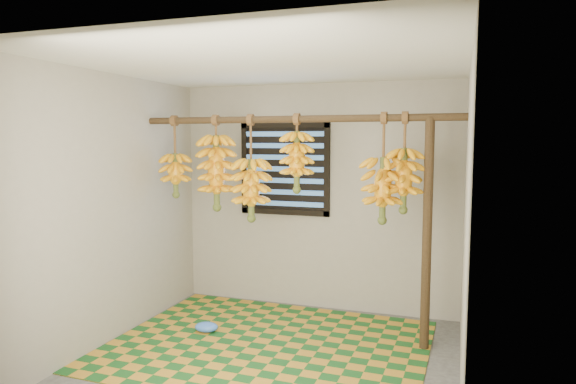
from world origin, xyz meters
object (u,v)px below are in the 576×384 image
at_px(banana_bunch_a, 176,175).
at_px(woven_mat, 268,345).
at_px(plastic_bag, 206,327).
at_px(banana_bunch_b, 217,172).
at_px(support_post, 427,236).
at_px(banana_bunch_e, 383,190).
at_px(banana_bunch_c, 251,190).
at_px(banana_bunch_f, 404,180).
at_px(banana_bunch_d, 297,162).

bearing_deg(banana_bunch_a, woven_mat, -18.36).
xyz_separation_m(plastic_bag, banana_bunch_b, (-0.01, 0.27, 1.44)).
relative_size(support_post, banana_bunch_e, 2.09).
height_order(support_post, banana_bunch_c, banana_bunch_c).
distance_m(banana_bunch_b, banana_bunch_f, 1.77).
distance_m(support_post, banana_bunch_d, 1.32).
bearing_deg(plastic_bag, banana_bunch_d, 18.60).
bearing_deg(woven_mat, support_post, 15.67).
xyz_separation_m(plastic_bag, banana_bunch_a, (-0.46, 0.27, 1.41)).
relative_size(support_post, plastic_bag, 8.92).
distance_m(support_post, banana_bunch_c, 1.65).
bearing_deg(woven_mat, banana_bunch_f, 18.37).
height_order(woven_mat, banana_bunch_d, banana_bunch_d).
xyz_separation_m(banana_bunch_b, banana_bunch_e, (1.60, 0.00, -0.12)).
bearing_deg(banana_bunch_b, banana_bunch_c, 0.00).
distance_m(woven_mat, banana_bunch_b, 1.68).
bearing_deg(banana_bunch_c, woven_mat, -50.80).
relative_size(banana_bunch_c, banana_bunch_e, 1.04).
distance_m(support_post, banana_bunch_f, 0.51).
height_order(woven_mat, banana_bunch_b, banana_bunch_b).
relative_size(woven_mat, plastic_bag, 12.16).
bearing_deg(banana_bunch_f, woven_mat, -161.63).
relative_size(woven_mat, banana_bunch_b, 3.00).
bearing_deg(support_post, banana_bunch_b, 180.00).
relative_size(plastic_bag, banana_bunch_b, 0.25).
bearing_deg(banana_bunch_b, banana_bunch_d, 0.00).
relative_size(plastic_bag, banana_bunch_f, 0.26).
xyz_separation_m(banana_bunch_b, banana_bunch_f, (1.77, 0.00, -0.03)).
bearing_deg(banana_bunch_e, banana_bunch_d, 180.00).
relative_size(banana_bunch_a, banana_bunch_e, 0.84).
bearing_deg(banana_bunch_f, support_post, 0.00).
bearing_deg(banana_bunch_d, banana_bunch_b, 180.00).
bearing_deg(support_post, banana_bunch_a, 180.00).
height_order(plastic_bag, banana_bunch_e, banana_bunch_e).
relative_size(banana_bunch_b, banana_bunch_c, 0.91).
relative_size(woven_mat, banana_bunch_e, 2.85).
xyz_separation_m(banana_bunch_a, banana_bunch_c, (0.81, 0.00, -0.12)).
bearing_deg(banana_bunch_d, banana_bunch_a, 180.00).
bearing_deg(banana_bunch_a, banana_bunch_d, 0.00).
bearing_deg(banana_bunch_f, banana_bunch_c, 180.00).
bearing_deg(banana_bunch_b, woven_mat, -29.16).
distance_m(woven_mat, plastic_bag, 0.66).
distance_m(banana_bunch_b, banana_bunch_d, 0.82).
distance_m(woven_mat, banana_bunch_d, 1.66).
height_order(plastic_bag, banana_bunch_c, banana_bunch_c).
relative_size(banana_bunch_a, banana_bunch_f, 0.93).
distance_m(banana_bunch_d, banana_bunch_e, 0.82).
bearing_deg(banana_bunch_a, banana_bunch_c, 0.00).
height_order(banana_bunch_b, banana_bunch_c, same).
bearing_deg(woven_mat, banana_bunch_d, 67.71).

